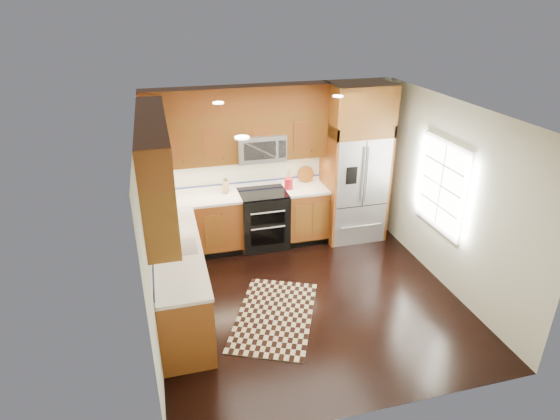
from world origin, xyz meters
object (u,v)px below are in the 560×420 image
object	(u,v)px
range	(263,219)
knife_block	(226,186)
refrigerator	(355,164)
utensil_crock	(289,181)
rug	(275,316)

from	to	relation	value
range	knife_block	xyz separation A→B (m)	(-0.57, 0.17, 0.57)
refrigerator	range	bearing A→B (deg)	178.60
range	utensil_crock	bearing A→B (deg)	5.89
rug	knife_block	size ratio (longest dim) A/B	6.62
range	rug	distance (m)	2.00
refrigerator	rug	distance (m)	2.94
utensil_crock	range	bearing A→B (deg)	-174.11
refrigerator	knife_block	size ratio (longest dim) A/B	10.75
rug	knife_block	distance (m)	2.35
rug	utensil_crock	xyz separation A→B (m)	(0.74, 1.97, 1.07)
knife_block	utensil_crock	bearing A→B (deg)	-6.88
range	knife_block	size ratio (longest dim) A/B	3.91
refrigerator	utensil_crock	distance (m)	1.14
range	refrigerator	xyz separation A→B (m)	(1.55, -0.04, 0.83)
range	refrigerator	size ratio (longest dim) A/B	0.36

